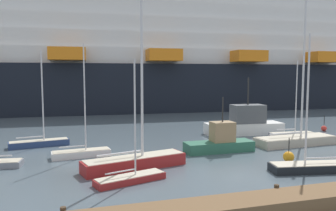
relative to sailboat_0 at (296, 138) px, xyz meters
name	(u,v)px	position (x,y,z in m)	size (l,w,h in m)	color
ground_plane	(236,175)	(-8.97, -6.38, -0.59)	(600.00, 600.00, 0.00)	#4C5B66
dock_pier	(289,201)	(-8.97, -11.49, -0.28)	(24.53, 1.94, 0.75)	brown
sailboat_0	(296,138)	(0.00, 0.00, 0.00)	(7.25, 2.49, 13.39)	#BCB29E
sailboat_1	(130,177)	(-15.26, -5.94, -0.28)	(4.21, 2.27, 6.84)	maroon
sailboat_2	(135,159)	(-14.50, -3.32, 0.03)	(6.94, 3.16, 12.34)	maroon
sailboat_3	(292,134)	(1.61, 2.70, -0.22)	(4.35, 1.30, 7.26)	gray
sailboat_4	(81,152)	(-17.70, 0.78, -0.21)	(4.25, 1.61, 8.21)	white
sailboat_5	(311,165)	(-4.14, -7.03, -0.20)	(5.23, 2.27, 8.46)	black
sailboat_7	(39,142)	(-20.95, 5.42, -0.19)	(4.86, 1.85, 7.98)	navy
fishing_boat_0	(245,123)	(-1.54, 5.91, 0.48)	(7.89, 2.77, 5.67)	white
fishing_boat_1	(220,142)	(-7.24, -0.45, 0.18)	(5.45, 1.76, 4.23)	#2D6B51
channel_buoy_0	(289,157)	(-4.08, -4.70, -0.21)	(0.75, 0.75, 1.70)	orange
channel_buoy_1	(324,128)	(7.33, 5.10, -0.29)	(0.57, 0.57, 1.64)	red
cruise_ship	(69,58)	(-18.32, 35.22, 8.03)	(138.08, 26.64, 26.78)	black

